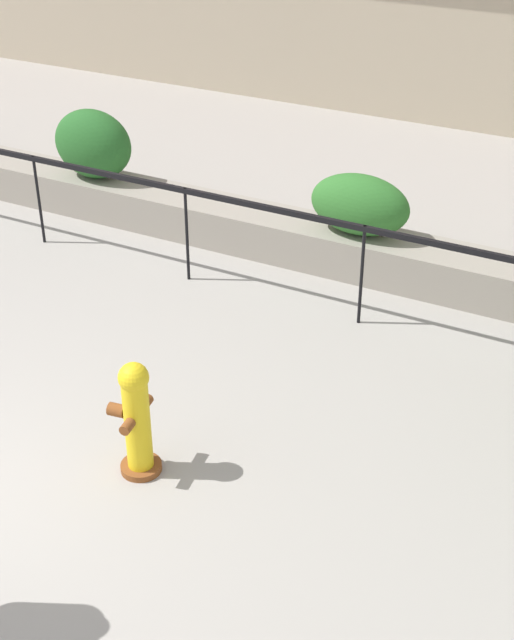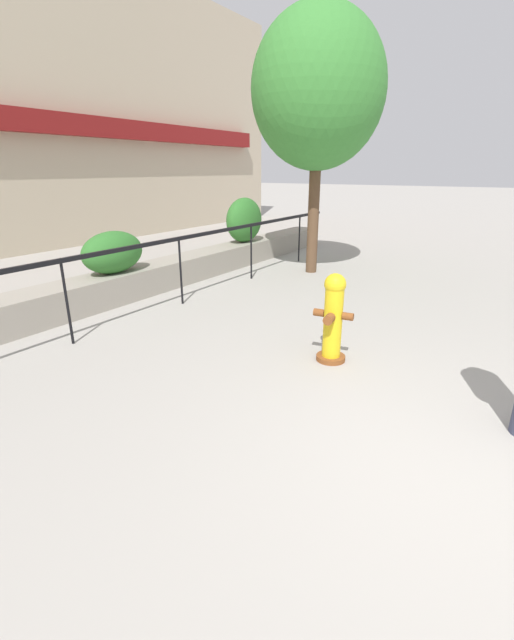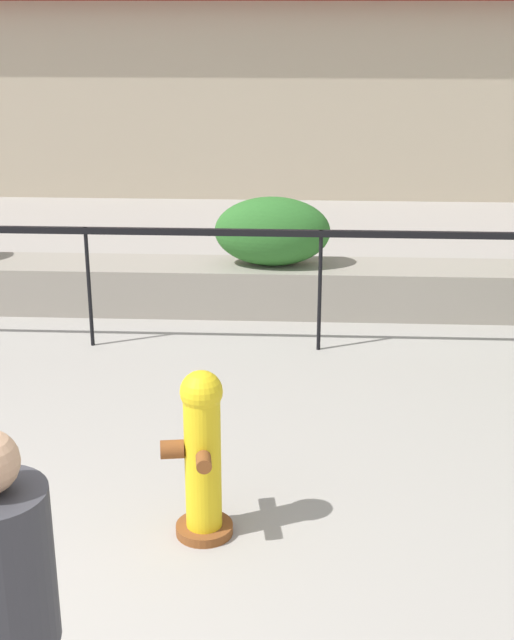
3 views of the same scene
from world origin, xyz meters
The scene contains 7 objects.
ground_plane centered at (0.00, 0.00, 0.00)m, with size 120.00×120.00×0.00m, color #9E9991.
planter_wall_low centered at (0.00, 6.00, 0.25)m, with size 18.00×0.70×0.50m, color gray.
fence_railing_segment centered at (0.00, 4.90, 1.02)m, with size 15.00×0.05×1.15m.
hedge_bush_2 centered at (1.67, 6.00, 0.86)m, with size 1.19×0.64×0.71m, color #2D6B28.
hedge_bush_3 centered at (5.63, 6.00, 1.03)m, with size 1.16×0.67×1.06m, color #2D6B28.
fire_hydrant centered at (1.39, 1.80, 0.55)m, with size 0.46×0.48×1.08m.
street_tree centered at (5.56, 4.12, 3.66)m, with size 2.90×2.61×5.20m.
Camera 2 is at (-3.08, -0.05, 2.21)m, focal length 24.00 mm.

